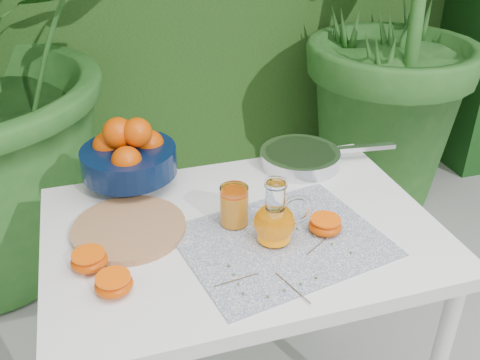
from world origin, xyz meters
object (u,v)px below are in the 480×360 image
object	(u,v)px
fruit_bowl	(129,155)
saute_pan	(301,157)
white_table	(242,252)
juice_pitcher	(275,221)
cutting_board	(129,228)

from	to	relation	value
fruit_bowl	saute_pan	size ratio (longest dim) A/B	0.70
white_table	juice_pitcher	distance (m)	0.17
fruit_bowl	juice_pitcher	distance (m)	0.49
saute_pan	cutting_board	bearing A→B (deg)	-159.95
cutting_board	fruit_bowl	distance (m)	0.25
white_table	saute_pan	world-z (taller)	saute_pan
fruit_bowl	white_table	bearing A→B (deg)	-50.91
cutting_board	juice_pitcher	size ratio (longest dim) A/B	1.72
saute_pan	fruit_bowl	bearing A→B (deg)	176.54
cutting_board	fruit_bowl	bearing A→B (deg)	81.12
cutting_board	juice_pitcher	bearing A→B (deg)	-23.34
cutting_board	saute_pan	size ratio (longest dim) A/B	0.65
cutting_board	juice_pitcher	distance (m)	0.37
juice_pitcher	saute_pan	distance (m)	0.41
cutting_board	juice_pitcher	world-z (taller)	juice_pitcher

